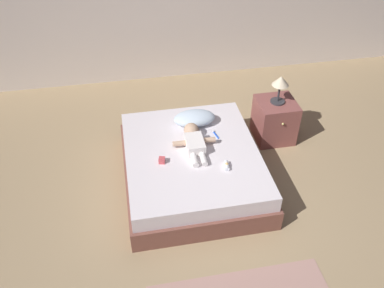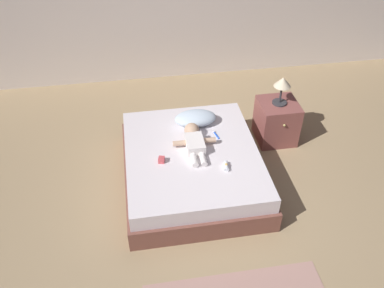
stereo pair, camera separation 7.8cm
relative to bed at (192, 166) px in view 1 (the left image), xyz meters
The scene contains 9 objects.
ground_plane 0.67m from the bed, 72.56° to the right, with size 8.00×8.00×0.00m, color tan.
bed is the anchor object (origin of this frame).
pillow 0.57m from the bed, 76.17° to the left, with size 0.47×0.28×0.16m.
baby 0.29m from the bed, 67.74° to the left, with size 0.46×0.60×0.16m.
toothbrush 0.44m from the bed, 36.84° to the left, with size 0.04×0.14×0.02m.
nightstand 1.28m from the bed, 26.66° to the left, with size 0.45×0.48×0.52m.
lamp 1.40m from the bed, 26.66° to the left, with size 0.20×0.20×0.35m.
toy_block 0.43m from the bed, 160.82° to the right, with size 0.07×0.07×0.06m.
baby_bottle 0.49m from the bed, 46.10° to the right, with size 0.06×0.12×0.07m.
Camera 1 is at (-0.79, -2.57, 3.15)m, focal length 37.64 mm.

